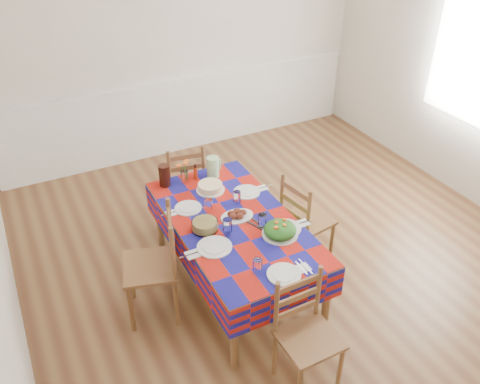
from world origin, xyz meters
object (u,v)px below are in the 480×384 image
meat_platter (237,215)px  tea_pitcher (165,176)px  chair_left (156,266)px  chair_near (306,335)px  chair_right (304,221)px  dining_table (234,228)px  green_pitcher (213,167)px  chair_far (185,182)px

meat_platter → tea_pitcher: size_ratio=1.38×
meat_platter → chair_left: (-0.71, -0.04, -0.22)m
chair_near → chair_right: size_ratio=0.98×
dining_table → green_pitcher: bearing=79.1°
green_pitcher → tea_pitcher: tea_pitcher is taller
dining_table → chair_right: (0.67, -0.01, -0.16)m
dining_table → chair_near: size_ratio=1.98×
green_pitcher → chair_right: 0.94m
chair_far → dining_table: bearing=98.9°
chair_far → tea_pitcher: bearing=56.1°
meat_platter → chair_near: 1.13m
chair_left → chair_right: size_ratio=1.08×
green_pitcher → chair_left: (-0.80, -0.70, -0.29)m
chair_near → tea_pitcher: bearing=98.7°
tea_pitcher → chair_far: 0.56m
tea_pitcher → chair_left: size_ratio=0.21×
green_pitcher → chair_left: 1.10m
meat_platter → chair_left: 0.74m
chair_far → chair_right: bearing=130.9°
green_pitcher → chair_right: (0.54, -0.69, -0.33)m
dining_table → meat_platter: 0.10m
meat_platter → dining_table: bearing=-144.2°
chair_left → chair_right: 1.35m
chair_left → green_pitcher: bearing=147.8°
tea_pitcher → chair_near: size_ratio=0.23×
tea_pitcher → chair_near: same height
meat_platter → chair_right: size_ratio=0.31×
tea_pitcher → chair_near: 1.86m
meat_platter → tea_pitcher: tea_pitcher is taller
dining_table → meat_platter: (0.04, 0.03, 0.09)m
meat_platter → tea_pitcher: 0.79m
dining_table → chair_right: size_ratio=1.94×
tea_pitcher → chair_near: bearing=-80.4°
chair_near → chair_left: chair_left is taller
meat_platter → chair_near: chair_near is taller
dining_table → chair_left: (-0.67, -0.01, -0.12)m
chair_left → chair_right: (1.35, 0.01, -0.04)m
dining_table → chair_far: 1.08m
chair_near → dining_table: bearing=89.1°
green_pitcher → chair_near: bearing=-94.3°
meat_platter → chair_far: bearing=92.5°
meat_platter → chair_far: (-0.05, 1.04, -0.26)m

